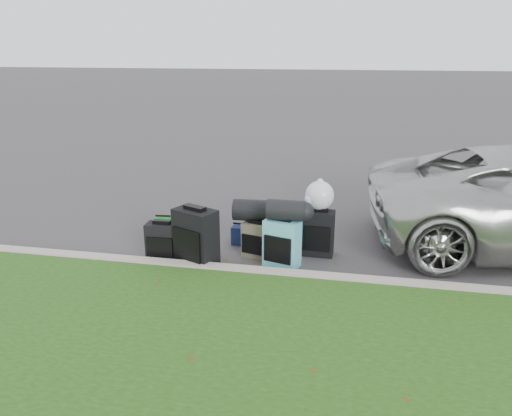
% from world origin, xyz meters
% --- Properties ---
extents(ground, '(120.00, 120.00, 0.00)m').
position_xyz_m(ground, '(0.00, 0.00, 0.00)').
color(ground, '#383535').
rests_on(ground, ground).
extents(curb, '(120.00, 0.18, 0.15)m').
position_xyz_m(curb, '(0.00, -1.00, 0.07)').
color(curb, '#9E937F').
rests_on(curb, ground).
extents(suitcase_small_black, '(0.44, 0.25, 0.54)m').
position_xyz_m(suitcase_small_black, '(-1.21, -0.68, 0.27)').
color(suitcase_small_black, black).
rests_on(suitcase_small_black, ground).
extents(suitcase_large_black_left, '(0.63, 0.52, 0.79)m').
position_xyz_m(suitcase_large_black_left, '(-0.72, -0.75, 0.39)').
color(suitcase_large_black_left, black).
rests_on(suitcase_large_black_left, ground).
extents(suitcase_olive, '(0.40, 0.30, 0.49)m').
position_xyz_m(suitcase_olive, '(-0.01, -0.27, 0.24)').
color(suitcase_olive, '#47422D').
rests_on(suitcase_olive, ground).
extents(suitcase_teal, '(0.51, 0.38, 0.65)m').
position_xyz_m(suitcase_teal, '(0.39, -0.54, 0.32)').
color(suitcase_teal, teal).
rests_on(suitcase_teal, ground).
extents(suitcase_large_black_right, '(0.43, 0.27, 0.64)m').
position_xyz_m(suitcase_large_black_right, '(0.83, -0.04, 0.32)').
color(suitcase_large_black_right, black).
rests_on(suitcase_large_black_right, ground).
extents(tote_green, '(0.28, 0.23, 0.29)m').
position_xyz_m(tote_green, '(-1.55, 0.21, 0.15)').
color(tote_green, '#1C8026').
rests_on(tote_green, ground).
extents(tote_navy, '(0.27, 0.22, 0.27)m').
position_xyz_m(tote_navy, '(-0.31, 0.14, 0.14)').
color(tote_navy, navy).
rests_on(tote_navy, ground).
extents(duffel_left, '(0.57, 0.33, 0.30)m').
position_xyz_m(duffel_left, '(-0.06, -0.17, 0.64)').
color(duffel_left, black).
rests_on(duffel_left, suitcase_olive).
extents(duffel_right, '(0.48, 0.27, 0.27)m').
position_xyz_m(duffel_right, '(0.43, -0.51, 0.78)').
color(duffel_right, black).
rests_on(duffel_right, suitcase_teal).
extents(trash_bag, '(0.40, 0.40, 0.40)m').
position_xyz_m(trash_bag, '(0.82, 0.03, 0.84)').
color(trash_bag, silver).
rests_on(trash_bag, suitcase_large_black_right).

